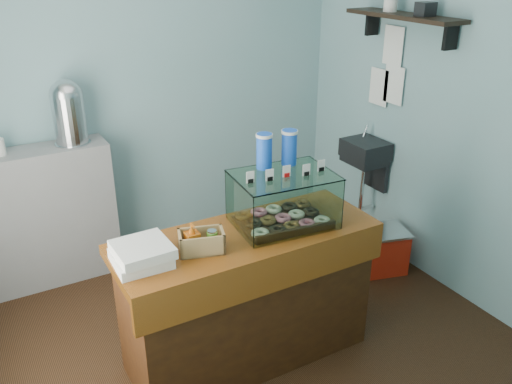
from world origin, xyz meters
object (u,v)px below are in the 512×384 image
counter (247,296)px  coffee_urn (68,111)px  display_case (282,196)px  red_cooler (380,250)px

counter → coffee_urn: (-0.64, 1.58, 0.90)m
display_case → red_cooler: 1.51m
display_case → coffee_urn: coffee_urn is taller
counter → display_case: bearing=9.6°
display_case → red_cooler: display_case is taller
counter → display_case: size_ratio=2.53×
red_cooler → counter: bearing=-150.0°
counter → red_cooler: counter is taller
coffee_urn → red_cooler: size_ratio=1.01×
counter → display_case: 0.67m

